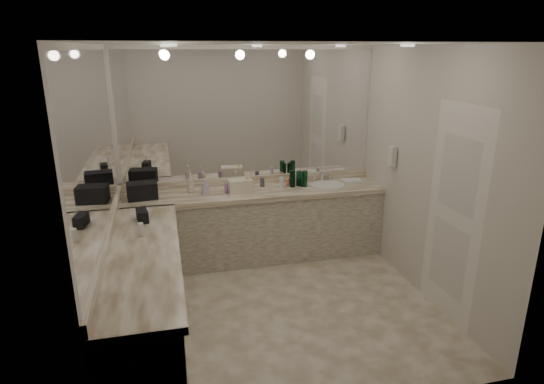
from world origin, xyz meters
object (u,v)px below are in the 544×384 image
object	(u,v)px
soap_bottle_b	(205,186)
cream_cosmetic_case	(240,186)
wall_phone	(392,157)
soap_bottle_a	(190,183)
black_toiletry_bag	(142,191)
soap_bottle_c	(247,184)
hand_towel	(351,181)
sink	(327,185)

from	to	relation	value
soap_bottle_b	cream_cosmetic_case	bearing A→B (deg)	-6.07
wall_phone	cream_cosmetic_case	world-z (taller)	wall_phone
wall_phone	soap_bottle_a	size ratio (longest dim) A/B	1.02
black_toiletry_bag	soap_bottle_a	xyz separation A→B (m)	(0.56, 0.11, 0.02)
wall_phone	soap_bottle_c	xyz separation A→B (m)	(-1.64, 0.49, -0.36)
black_toiletry_bag	cream_cosmetic_case	bearing A→B (deg)	-0.77
hand_towel	soap_bottle_c	world-z (taller)	soap_bottle_c
cream_cosmetic_case	soap_bottle_b	bearing A→B (deg)	167.18
hand_towel	soap_bottle_a	world-z (taller)	soap_bottle_a
hand_towel	sink	bearing A→B (deg)	-173.94
soap_bottle_b	soap_bottle_c	world-z (taller)	soap_bottle_c
wall_phone	black_toiletry_bag	xyz separation A→B (m)	(-2.87, 0.48, -0.35)
cream_cosmetic_case	soap_bottle_c	xyz separation A→B (m)	(0.09, 0.02, 0.01)
sink	wall_phone	size ratio (longest dim) A/B	1.83
black_toiletry_bag	soap_bottle_a	bearing A→B (deg)	10.88
cream_cosmetic_case	soap_bottle_a	xyz separation A→B (m)	(-0.58, 0.12, 0.04)
wall_phone	soap_bottle_c	bearing A→B (deg)	163.53
soap_bottle_b	soap_bottle_c	distance (m)	0.51
sink	soap_bottle_a	size ratio (longest dim) A/B	1.87
sink	wall_phone	distance (m)	0.91
cream_cosmetic_case	hand_towel	size ratio (longest dim) A/B	1.22
hand_towel	wall_phone	bearing A→B (deg)	-64.07
cream_cosmetic_case	soap_bottle_c	distance (m)	0.10
black_toiletry_bag	soap_bottle_b	bearing A→B (deg)	2.29
sink	soap_bottle_c	size ratio (longest dim) A/B	2.40
black_toiletry_bag	soap_bottle_b	size ratio (longest dim) A/B	1.85
black_toiletry_bag	soap_bottle_a	world-z (taller)	soap_bottle_a
hand_towel	soap_bottle_a	size ratio (longest dim) A/B	0.99
black_toiletry_bag	hand_towel	world-z (taller)	black_toiletry_bag
soap_bottle_a	soap_bottle_b	distance (m)	0.19
wall_phone	soap_bottle_a	world-z (taller)	wall_phone
hand_towel	soap_bottle_b	bearing A→B (deg)	-179.12
wall_phone	black_toiletry_bag	distance (m)	2.94
black_toiletry_bag	soap_bottle_a	size ratio (longest dim) A/B	1.42
sink	wall_phone	xyz separation A→B (m)	(0.61, -0.50, 0.46)
wall_phone	soap_bottle_b	world-z (taller)	wall_phone
wall_phone	black_toiletry_bag	size ratio (longest dim) A/B	0.72
sink	soap_bottle_c	world-z (taller)	soap_bottle_c
black_toiletry_bag	soap_bottle_c	distance (m)	1.23
soap_bottle_b	soap_bottle_c	xyz separation A→B (m)	(0.51, -0.02, 0.00)
hand_towel	soap_bottle_b	xyz separation A→B (m)	(-1.89, -0.03, 0.07)
sink	cream_cosmetic_case	world-z (taller)	cream_cosmetic_case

